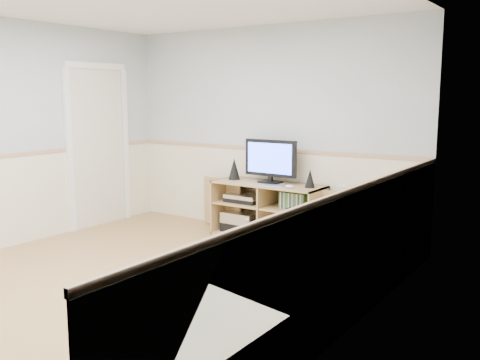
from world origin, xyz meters
name	(u,v)px	position (x,y,z in m)	size (l,w,h in m)	color
room	(139,147)	(-0.06, 0.12, 1.22)	(4.04, 4.54, 2.54)	tan
media_cabinet	(270,209)	(0.18, 2.03, 0.33)	(2.10, 0.50, 0.65)	tan
monitor	(270,159)	(0.18, 2.02, 0.93)	(0.67, 0.18, 0.51)	black
speaker_left	(234,169)	(-0.32, 1.99, 0.78)	(0.14, 0.14, 0.26)	black
speaker_right	(310,178)	(0.72, 1.99, 0.75)	(0.11, 0.11, 0.21)	black
keyboard	(272,186)	(0.32, 1.83, 0.66)	(0.27, 0.11, 0.01)	silver
mouse	(290,187)	(0.55, 1.83, 0.67)	(0.10, 0.06, 0.04)	white
av_components	(243,216)	(-0.18, 1.97, 0.22)	(0.52, 0.32, 0.47)	black
game_consoles	(293,236)	(0.53, 1.96, 0.07)	(0.45, 0.30, 0.11)	white
game_cases	(294,201)	(0.54, 1.95, 0.48)	(0.32, 0.14, 0.19)	#3F8C3F
wall_outlet	(342,191)	(1.00, 2.23, 0.60)	(0.12, 0.03, 0.12)	white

